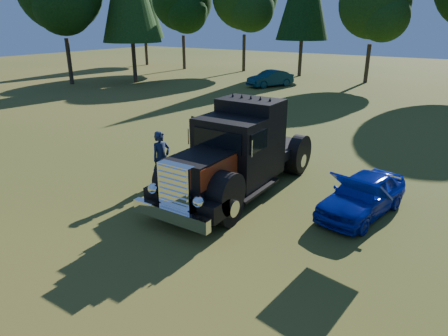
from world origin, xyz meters
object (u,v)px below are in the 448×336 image
at_px(diamond_t_truck, 236,156).
at_px(spectator_far, 199,158).
at_px(spectator_near, 161,159).
at_px(distant_teal_car, 270,79).
at_px(hotrod_coupe, 362,195).

xyz_separation_m(diamond_t_truck, spectator_far, (-1.65, 0.19, -0.45)).
bearing_deg(spectator_near, distant_teal_car, 31.93).
relative_size(hotrod_coupe, distant_teal_car, 1.00).
xyz_separation_m(diamond_t_truck, hotrod_coupe, (3.95, 0.67, -0.66)).
height_order(spectator_near, distant_teal_car, spectator_near).
bearing_deg(diamond_t_truck, distant_teal_car, 114.38).
xyz_separation_m(hotrod_coupe, spectator_far, (-5.60, -0.48, 0.21)).
bearing_deg(spectator_near, spectator_far, -23.54).
bearing_deg(hotrod_coupe, diamond_t_truck, -170.43).
bearing_deg(spectator_far, hotrod_coupe, -43.18).
relative_size(spectator_near, distant_teal_car, 0.46).
bearing_deg(diamond_t_truck, spectator_near, -160.47).
distance_m(hotrod_coupe, spectator_far, 5.63).
height_order(diamond_t_truck, spectator_far, diamond_t_truck).
bearing_deg(spectator_far, distant_teal_car, 62.63).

